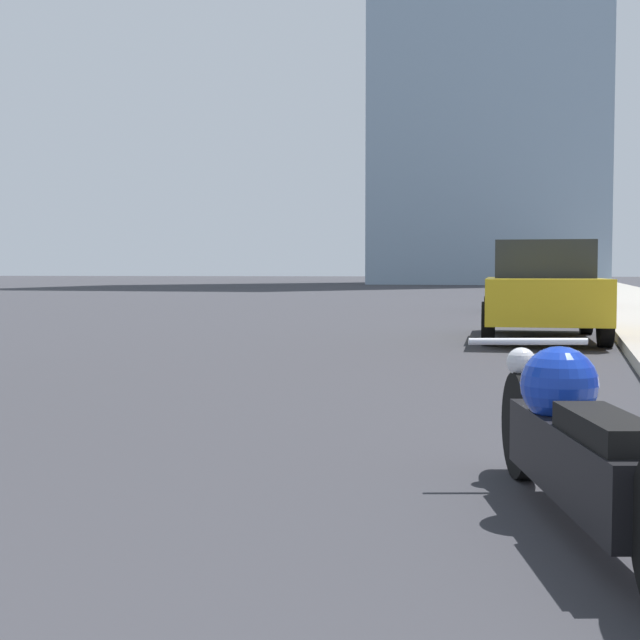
{
  "coord_description": "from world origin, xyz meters",
  "views": [
    {
      "loc": [
        3.34,
        0.51,
        1.11
      ],
      "look_at": [
        1.84,
        5.88,
        0.81
      ],
      "focal_mm": 50.0,
      "sensor_mm": 36.0,
      "label": 1
    }
  ],
  "objects": [
    {
      "name": "parked_car_yellow",
      "position": [
        2.92,
        15.55,
        0.81
      ],
      "size": [
        2.16,
        4.71,
        1.6
      ],
      "rotation": [
        0.0,
        0.0,
        0.08
      ],
      "color": "gold",
      "rests_on": "ground_plane"
    },
    {
      "name": "parked_car_silver",
      "position": [
        2.88,
        38.95,
        0.88
      ],
      "size": [
        2.1,
        4.65,
        1.78
      ],
      "rotation": [
        0.0,
        0.0,
        0.07
      ],
      "color": "#BCBCC1",
      "rests_on": "ground_plane"
    },
    {
      "name": "sidewalk",
      "position": [
        5.8,
        40.0,
        0.07
      ],
      "size": [
        3.45,
        240.0,
        0.15
      ],
      "color": "#9E998E",
      "rests_on": "ground_plane"
    },
    {
      "name": "motorcycle",
      "position": [
        3.37,
        4.43,
        0.38
      ],
      "size": [
        0.96,
        2.56,
        0.78
      ],
      "rotation": [
        0.0,
        0.0,
        0.28
      ],
      "color": "black",
      "rests_on": "ground_plane"
    },
    {
      "name": "parked_car_green",
      "position": [
        2.89,
        49.82,
        0.9
      ],
      "size": [
        2.2,
        4.32,
        1.81
      ],
      "rotation": [
        0.0,
        0.0,
        -0.09
      ],
      "color": "#1E6B33",
      "rests_on": "ground_plane"
    },
    {
      "name": "parked_car_black",
      "position": [
        2.88,
        26.2,
        0.88
      ],
      "size": [
        1.87,
        4.55,
        1.77
      ],
      "rotation": [
        0.0,
        0.0,
        -0.03
      ],
      "color": "black",
      "rests_on": "ground_plane"
    },
    {
      "name": "parked_car_red",
      "position": [
        2.73,
        62.77,
        0.85
      ],
      "size": [
        2.02,
        4.15,
        1.69
      ],
      "rotation": [
        0.0,
        0.0,
        0.06
      ],
      "color": "red",
      "rests_on": "ground_plane"
    }
  ]
}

